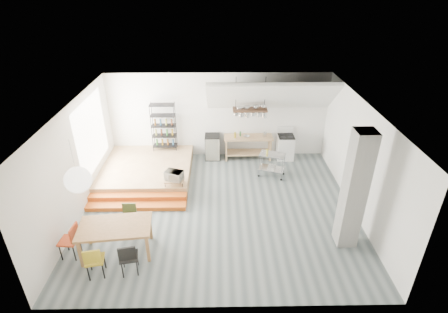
{
  "coord_description": "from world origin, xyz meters",
  "views": [
    {
      "loc": [
        0.01,
        -8.55,
        6.35
      ],
      "look_at": [
        0.16,
        0.8,
        1.34
      ],
      "focal_mm": 28.0,
      "sensor_mm": 36.0,
      "label": 1
    }
  ],
  "objects_px": {
    "mini_fridge": "(213,147)",
    "stove": "(285,147)",
    "dining_table": "(115,229)",
    "rolling_cart": "(272,162)"
  },
  "relations": [
    {
      "from": "dining_table",
      "to": "rolling_cart",
      "type": "height_order",
      "value": "rolling_cart"
    },
    {
      "from": "mini_fridge",
      "to": "rolling_cart",
      "type": "bearing_deg",
      "value": -33.15
    },
    {
      "from": "dining_table",
      "to": "rolling_cart",
      "type": "xyz_separation_m",
      "value": [
        4.38,
        3.65,
        -0.19
      ]
    },
    {
      "from": "mini_fridge",
      "to": "stove",
      "type": "bearing_deg",
      "value": -0.92
    },
    {
      "from": "stove",
      "to": "mini_fridge",
      "type": "relative_size",
      "value": 1.24
    },
    {
      "from": "stove",
      "to": "dining_table",
      "type": "relative_size",
      "value": 0.64
    },
    {
      "from": "dining_table",
      "to": "rolling_cart",
      "type": "bearing_deg",
      "value": 34.01
    },
    {
      "from": "dining_table",
      "to": "mini_fridge",
      "type": "distance_m",
      "value": 5.52
    },
    {
      "from": "rolling_cart",
      "to": "mini_fridge",
      "type": "distance_m",
      "value": 2.45
    },
    {
      "from": "stove",
      "to": "mini_fridge",
      "type": "distance_m",
      "value": 2.73
    }
  ]
}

